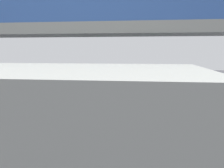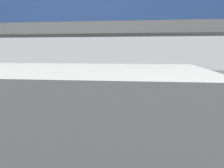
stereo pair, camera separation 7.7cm
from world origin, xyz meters
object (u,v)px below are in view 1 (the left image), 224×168
object	(u,v)px
city_bus	(120,81)
bicycle_black	(220,102)
parked_van	(188,99)
pedestrian	(43,86)

from	to	relation	value
city_bus	bicycle_black	size ratio (longest dim) A/B	6.52
parked_van	bicycle_black	bearing A→B (deg)	-133.56
pedestrian	parked_van	bearing A→B (deg)	152.96
bicycle_black	pedestrian	world-z (taller)	pedestrian
city_bus	pedestrian	bearing A→B (deg)	-15.87
bicycle_black	pedestrian	bearing A→B (deg)	-12.75
city_bus	parked_van	world-z (taller)	city_bus
parked_van	pedestrian	distance (m)	16.00
pedestrian	city_bus	bearing A→B (deg)	164.13
pedestrian	bicycle_black	bearing A→B (deg)	167.25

